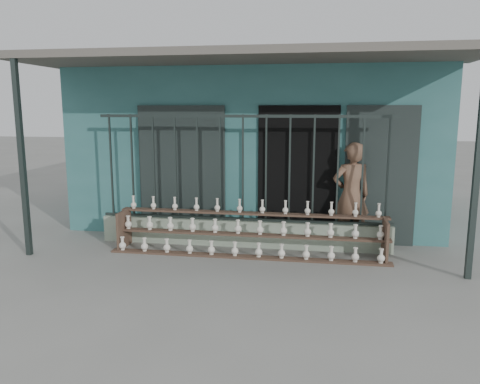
# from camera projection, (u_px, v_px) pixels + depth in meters

# --- Properties ---
(ground) EXTENTS (60.00, 60.00, 0.00)m
(ground) POSITION_uv_depth(u_px,v_px,m) (229.00, 271.00, 6.83)
(ground) COLOR slate
(workshop_building) EXTENTS (7.40, 6.60, 3.21)m
(workshop_building) POSITION_uv_depth(u_px,v_px,m) (263.00, 141.00, 10.65)
(workshop_building) COLOR #326A6A
(workshop_building) RESTS_ON ground
(parapet_wall) EXTENTS (5.00, 0.20, 0.45)m
(parapet_wall) POSITION_uv_depth(u_px,v_px,m) (243.00, 233.00, 8.05)
(parapet_wall) COLOR #97A991
(parapet_wall) RESTS_ON ground
(security_fence) EXTENTS (5.00, 0.04, 1.80)m
(security_fence) POSITION_uv_depth(u_px,v_px,m) (243.00, 169.00, 7.86)
(security_fence) COLOR #283330
(security_fence) RESTS_ON parapet_wall
(shelf_rack) EXTENTS (4.50, 0.68, 0.85)m
(shelf_rack) POSITION_uv_depth(u_px,v_px,m) (249.00, 232.00, 7.60)
(shelf_rack) COLOR brown
(shelf_rack) RESTS_ON ground
(elderly_woman) EXTENTS (0.75, 0.60, 1.79)m
(elderly_woman) POSITION_uv_depth(u_px,v_px,m) (351.00, 195.00, 7.92)
(elderly_woman) COLOR brown
(elderly_woman) RESTS_ON ground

